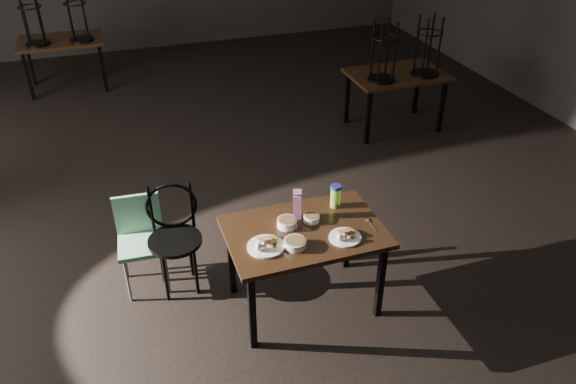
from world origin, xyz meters
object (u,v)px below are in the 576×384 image
object	(u,v)px
school_chair	(140,235)
main_table	(305,238)
water_bottle	(336,196)
bentwood_chair	(174,230)
juice_carton	(297,204)

from	to	relation	value
school_chair	main_table	bearing A→B (deg)	-26.58
water_bottle	bentwood_chair	bearing A→B (deg)	163.95
main_table	school_chair	xyz separation A→B (m)	(-1.19, 0.70, -0.18)
water_bottle	school_chair	world-z (taller)	water_bottle
water_bottle	school_chair	bearing A→B (deg)	162.79
main_table	water_bottle	bearing A→B (deg)	33.10
juice_carton	bentwood_chair	size ratio (longest dim) A/B	0.28
juice_carton	bentwood_chair	xyz separation A→B (m)	(-0.93, 0.42, -0.32)
main_table	bentwood_chair	world-z (taller)	bentwood_chair
bentwood_chair	main_table	bearing A→B (deg)	-25.56
water_bottle	main_table	bearing A→B (deg)	-146.90
juice_carton	water_bottle	bearing A→B (deg)	8.26
bentwood_chair	water_bottle	bearing A→B (deg)	-9.17
water_bottle	bentwood_chair	world-z (taller)	water_bottle
water_bottle	bentwood_chair	xyz separation A→B (m)	(-1.27, 0.37, -0.30)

